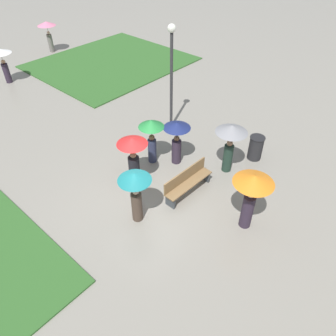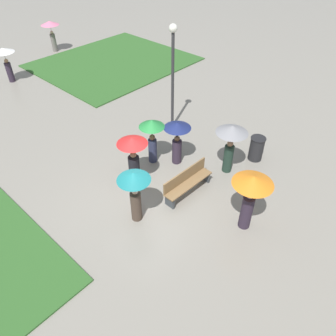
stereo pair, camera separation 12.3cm
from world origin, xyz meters
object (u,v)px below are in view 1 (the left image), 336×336
(lamp_post, at_px, (171,65))
(crowd_person_teal, at_px, (135,187))
(crowd_person_navy, at_px, (177,135))
(crowd_person_orange, at_px, (252,189))
(trash_bin, at_px, (256,148))
(park_bench, at_px, (187,181))
(crowd_person_grey, at_px, (231,137))
(crowd_person_green, at_px, (152,132))
(lone_walker_far_path, at_px, (2,58))
(lone_walker_mid_plaza, at_px, (47,29))
(crowd_person_red, at_px, (133,153))

(lamp_post, height_order, crowd_person_teal, lamp_post)
(crowd_person_navy, xyz_separation_m, crowd_person_orange, (-0.98, -3.64, 0.29))
(crowd_person_teal, bearing_deg, crowd_person_orange, -125.98)
(trash_bin, xyz_separation_m, crowd_person_orange, (-3.18, -1.53, 1.01))
(park_bench, bearing_deg, trash_bin, -10.88)
(crowd_person_grey, bearing_deg, trash_bin, -38.36)
(lamp_post, height_order, crowd_person_grey, lamp_post)
(crowd_person_green, bearing_deg, crowd_person_teal, 155.54)
(crowd_person_navy, distance_m, lone_walker_far_path, 11.50)
(crowd_person_teal, xyz_separation_m, crowd_person_grey, (3.88, -0.72, 0.10))
(lone_walker_mid_plaza, bearing_deg, crowd_person_teal, -128.29)
(crowd_person_navy, distance_m, crowd_person_red, 1.90)
(trash_bin, bearing_deg, lone_walker_far_path, 102.34)
(lone_walker_far_path, bearing_deg, crowd_person_green, 74.72)
(crowd_person_grey, bearing_deg, park_bench, 147.95)
(park_bench, distance_m, lamp_post, 4.81)
(park_bench, height_order, crowd_person_red, crowd_person_red)
(crowd_person_green, height_order, crowd_person_teal, crowd_person_teal)
(crowd_person_grey, bearing_deg, lamp_post, 54.39)
(park_bench, xyz_separation_m, crowd_person_navy, (1.03, 1.36, 0.73))
(lamp_post, bearing_deg, lone_walker_far_path, 104.56)
(trash_bin, relative_size, crowd_person_teal, 0.52)
(crowd_person_orange, distance_m, crowd_person_grey, 2.68)
(crowd_person_orange, bearing_deg, crowd_person_green, -11.76)
(crowd_person_red, relative_size, lone_walker_mid_plaza, 1.00)
(crowd_person_navy, height_order, crowd_person_green, crowd_person_green)
(crowd_person_red, height_order, lone_walker_far_path, crowd_person_red)
(crowd_person_navy, bearing_deg, crowd_person_green, 179.77)
(crowd_person_navy, bearing_deg, crowd_person_orange, -54.31)
(crowd_person_green, distance_m, crowd_person_grey, 2.82)
(crowd_person_green, relative_size, crowd_person_grey, 0.94)
(trash_bin, distance_m, lone_walker_mid_plaza, 15.96)
(trash_bin, distance_m, crowd_person_teal, 5.40)
(crowd_person_grey, distance_m, lone_walker_mid_plaza, 15.69)
(crowd_person_grey, bearing_deg, crowd_person_navy, 95.34)
(crowd_person_green, distance_m, lone_walker_far_path, 10.77)
(crowd_person_navy, height_order, crowd_person_teal, crowd_person_teal)
(lamp_post, relative_size, trash_bin, 4.53)
(crowd_person_navy, relative_size, crowd_person_teal, 0.93)
(lone_walker_far_path, bearing_deg, park_bench, 72.53)
(crowd_person_red, height_order, lone_walker_mid_plaza, same)
(trash_bin, height_order, crowd_person_red, crowd_person_red)
(lamp_post, distance_m, crowd_person_navy, 2.97)
(trash_bin, height_order, crowd_person_orange, crowd_person_orange)
(trash_bin, distance_m, crowd_person_orange, 3.67)
(crowd_person_navy, height_order, crowd_person_orange, crowd_person_orange)
(crowd_person_red, distance_m, crowd_person_green, 1.35)
(crowd_person_navy, bearing_deg, crowd_person_red, -138.89)
(crowd_person_red, xyz_separation_m, crowd_person_orange, (0.89, -3.96, 0.20))
(lamp_post, xyz_separation_m, crowd_person_teal, (-4.75, -2.78, -1.46))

